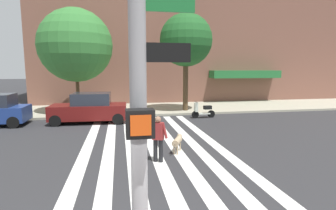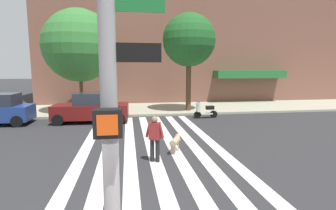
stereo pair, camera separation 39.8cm
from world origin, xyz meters
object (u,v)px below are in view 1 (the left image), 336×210
at_px(traffic_light_pole, 138,45).
at_px(street_tree_nearest, 76,45).
at_px(parked_car_behind_first, 90,109).
at_px(street_tree_middle, 186,40).
at_px(parked_scooter, 203,111).
at_px(pedestrian_dog_walker, 158,136).
at_px(dog_on_leash, 177,141).

height_order(traffic_light_pole, street_tree_nearest, street_tree_nearest).
height_order(parked_car_behind_first, street_tree_middle, street_tree_middle).
xyz_separation_m(traffic_light_pole, parked_scooter, (5.30, 13.92, -3.04)).
relative_size(street_tree_nearest, street_tree_middle, 1.02).
bearing_deg(parked_car_behind_first, traffic_light_pole, -81.70).
xyz_separation_m(parked_scooter, pedestrian_dog_walker, (-4.20, -7.74, 0.45)).
distance_m(traffic_light_pole, parked_scooter, 15.20).
bearing_deg(parked_car_behind_first, parked_scooter, 1.47).
bearing_deg(street_tree_middle, street_tree_nearest, 175.38).
bearing_deg(parked_car_behind_first, street_tree_nearest, 109.19).
height_order(traffic_light_pole, pedestrian_dog_walker, traffic_light_pole).
relative_size(street_tree_nearest, pedestrian_dog_walker, 4.45).
relative_size(parked_scooter, street_tree_nearest, 0.22).
xyz_separation_m(street_tree_middle, pedestrian_dog_walker, (-3.58, -10.19, -4.39)).
bearing_deg(parked_scooter, street_tree_middle, 104.17).
bearing_deg(street_tree_middle, traffic_light_pole, -105.95).
relative_size(parked_scooter, dog_on_leash, 1.53).
bearing_deg(street_tree_middle, parked_scooter, -75.83).
bearing_deg(pedestrian_dog_walker, parked_car_behind_first, 112.30).
height_order(street_tree_nearest, dog_on_leash, street_tree_nearest).
relative_size(pedestrian_dog_walker, dog_on_leash, 1.53).
xyz_separation_m(traffic_light_pole, street_tree_middle, (4.68, 16.37, 1.79)).
bearing_deg(traffic_light_pole, parked_scooter, 69.16).
relative_size(parked_car_behind_first, street_tree_nearest, 0.62).
height_order(parked_scooter, pedestrian_dog_walker, pedestrian_dog_walker).
relative_size(traffic_light_pole, pedestrian_dog_walker, 3.54).
distance_m(parked_scooter, dog_on_leash, 7.55).
relative_size(parked_scooter, street_tree_middle, 0.23).
distance_m(street_tree_middle, dog_on_leash, 10.79).
bearing_deg(traffic_light_pole, street_tree_nearest, 100.47).
height_order(traffic_light_pole, street_tree_middle, street_tree_middle).
bearing_deg(dog_on_leash, street_tree_middle, 73.87).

